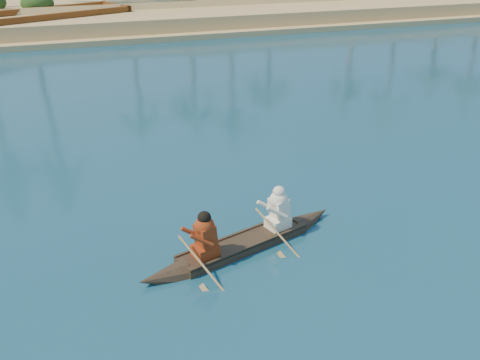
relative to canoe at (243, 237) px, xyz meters
name	(u,v)px	position (x,y,z in m)	size (l,w,h in m)	color
ground	(436,155)	(8.00, 3.26, -0.29)	(160.00, 160.00, 0.00)	navy
shrub_cluster	(193,3)	(8.00, 34.76, 0.91)	(100.00, 6.00, 2.40)	#213814
canoe	(243,237)	(0.00, 0.00, 0.00)	(5.42, 2.27, 1.50)	#3C2C21
barge_mid	(42,26)	(-4.00, 30.26, 0.41)	(12.63, 8.29, 2.00)	brown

